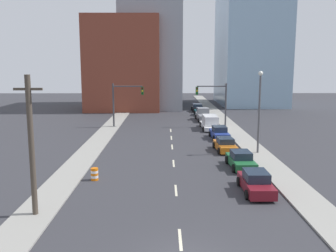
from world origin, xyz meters
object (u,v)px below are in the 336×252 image
at_px(pickup_truck_gray, 204,116).
at_px(sedan_black, 197,108).
at_px(traffic_barrel, 95,174).
at_px(traffic_signal_left, 122,99).
at_px(sedan_orange, 225,145).
at_px(sedan_blue, 219,133).
at_px(street_lamp, 259,106).
at_px(sedan_teal, 201,112).
at_px(utility_pole_left_near, 31,145).
at_px(sedan_green, 241,160).
at_px(traffic_signal_right, 217,99).
at_px(sedan_maroon, 256,183).
at_px(box_truck_white, 210,123).

relative_size(pickup_truck_gray, sedan_black, 1.26).
distance_m(traffic_barrel, pickup_truck_gray, 33.08).
bearing_deg(traffic_signal_left, sedan_orange, -50.97).
bearing_deg(sedan_orange, sedan_blue, 83.72).
distance_m(traffic_signal_left, street_lamp, 22.19).
height_order(traffic_signal_left, sedan_teal, traffic_signal_left).
relative_size(utility_pole_left_near, sedan_teal, 1.69).
height_order(sedan_orange, sedan_black, sedan_black).
bearing_deg(street_lamp, sedan_green, -117.94).
bearing_deg(traffic_signal_right, traffic_barrel, -117.27).
relative_size(traffic_signal_left, sedan_black, 1.33).
height_order(sedan_maroon, sedan_black, sedan_maroon).
relative_size(utility_pole_left_near, sedan_orange, 1.84).
distance_m(traffic_signal_right, traffic_barrel, 27.95).
bearing_deg(sedan_black, sedan_orange, -90.89).
bearing_deg(sedan_green, pickup_truck_gray, 88.52).
xyz_separation_m(sedan_orange, sedan_teal, (0.17, 27.10, -0.02)).
bearing_deg(box_truck_white, sedan_teal, 88.86).
height_order(traffic_barrel, sedan_black, sedan_black).
height_order(traffic_signal_right, sedan_blue, traffic_signal_right).
bearing_deg(pickup_truck_gray, traffic_barrel, -112.07).
distance_m(sedan_green, pickup_truck_gray, 27.63).
bearing_deg(traffic_signal_right, sedan_green, -92.22).
height_order(sedan_blue, pickup_truck_gray, pickup_truck_gray).
distance_m(sedan_orange, pickup_truck_gray, 21.33).
distance_m(sedan_green, sedan_teal, 33.40).
bearing_deg(box_truck_white, utility_pole_left_near, -115.28).
distance_m(traffic_signal_right, sedan_black, 18.12).
height_order(sedan_blue, sedan_teal, sedan_blue).
bearing_deg(sedan_teal, box_truck_white, -93.88).
xyz_separation_m(sedan_orange, sedan_blue, (0.34, 6.45, 0.05)).
relative_size(utility_pole_left_near, sedan_black, 1.77).
relative_size(sedan_green, sedan_teal, 0.94).
distance_m(sedan_green, box_truck_white, 19.45).
height_order(traffic_signal_right, sedan_green, traffic_signal_right).
xyz_separation_m(traffic_signal_left, street_lamp, (15.19, -16.17, 0.73)).
bearing_deg(sedan_orange, traffic_signal_left, 125.81).
bearing_deg(traffic_signal_right, sedan_blue, -95.55).
bearing_deg(sedan_green, sedan_orange, 90.91).
bearing_deg(box_truck_white, traffic_signal_right, 56.88).
height_order(traffic_signal_left, traffic_signal_right, same).
relative_size(traffic_signal_right, sedan_orange, 1.38).
xyz_separation_m(traffic_signal_left, box_truck_white, (12.14, -1.83, -3.08)).
bearing_deg(sedan_teal, utility_pole_left_near, -110.85).
bearing_deg(pickup_truck_gray, utility_pole_left_near, -111.61).
xyz_separation_m(traffic_signal_left, sedan_green, (12.48, -21.27, -3.33)).
relative_size(street_lamp, sedan_green, 1.79).
height_order(traffic_signal_right, sedan_orange, traffic_signal_right).
height_order(traffic_signal_right, sedan_maroon, traffic_signal_right).
height_order(sedan_blue, sedan_black, sedan_blue).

